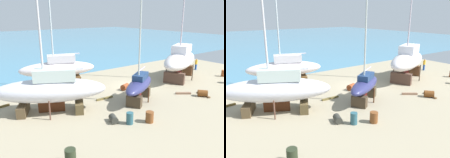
# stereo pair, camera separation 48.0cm
# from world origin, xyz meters

# --- Properties ---
(ground_plane) EXTENTS (41.46, 41.46, 0.00)m
(ground_plane) POSITION_xyz_m (0.00, -1.94, 0.00)
(ground_plane) COLOR tan
(sea_water) EXTENTS (148.59, 92.35, 0.01)m
(sea_water) POSITION_xyz_m (0.00, 54.60, 0.00)
(sea_water) COLOR teal
(sea_water) RESTS_ON ground
(sailboat_mid_port) EXTENTS (10.12, 6.78, 16.76)m
(sailboat_mid_port) POSITION_xyz_m (7.34, -1.19, 2.52)
(sailboat_mid_port) COLOR #4F372C
(sailboat_mid_port) RESTS_ON ground
(sailboat_far_slipway) EXTENTS (9.61, 6.69, 15.19)m
(sailboat_far_slipway) POSITION_xyz_m (-10.06, -1.37, 2.08)
(sailboat_far_slipway) COLOR brown
(sailboat_far_slipway) RESTS_ON ground
(sailboat_large_starboard) EXTENTS (6.11, 4.58, 9.97)m
(sailboat_large_starboard) POSITION_xyz_m (-2.25, -3.88, 1.61)
(sailboat_large_starboard) COLOR #443525
(sailboat_large_starboard) RESTS_ON ground
(sailboat_small_center) EXTENTS (8.73, 4.85, 15.31)m
(sailboat_small_center) POSITION_xyz_m (-6.74, 4.81, 2.19)
(sailboat_small_center) COLOR brown
(sailboat_small_center) RESTS_ON ground
(worker) EXTENTS (0.49, 0.35, 1.70)m
(worker) POSITION_xyz_m (13.39, 0.34, 0.88)
(worker) COLOR navy
(worker) RESTS_ON ground
(barrel_tipped_left) EXTENTS (0.77, 0.77, 0.93)m
(barrel_tipped_left) POSITION_xyz_m (-6.08, -6.97, 0.47)
(barrel_tipped_left) COLOR #2A5663
(barrel_tipped_left) RESTS_ON ground
(barrel_rust_near) EXTENTS (1.10, 0.92, 0.67)m
(barrel_rust_near) POSITION_xyz_m (-1.22, -0.51, 0.33)
(barrel_rust_near) COLOR brown
(barrel_rust_near) RESTS_ON ground
(barrel_by_slipway) EXTENTS (0.74, 0.74, 0.90)m
(barrel_by_slipway) POSITION_xyz_m (-11.90, -8.60, 0.45)
(barrel_by_slipway) COLOR #29321F
(barrel_by_slipway) RESTS_ON ground
(barrel_tar_black) EXTENTS (0.83, 1.04, 0.56)m
(barrel_tar_black) POSITION_xyz_m (-6.93, -6.00, 0.28)
(barrel_tar_black) COLOR #32322C
(barrel_tar_black) RESTS_ON ground
(barrel_tipped_center) EXTENTS (1.11, 1.13, 0.68)m
(barrel_tipped_center) POSITION_xyz_m (3.87, -6.85, 0.34)
(barrel_tipped_center) COLOR brown
(barrel_tipped_center) RESTS_ON ground
(barrel_blue_faded) EXTENTS (0.68, 0.68, 0.87)m
(barrel_blue_faded) POSITION_xyz_m (-4.65, -7.67, 0.44)
(barrel_blue_faded) COLOR brown
(barrel_blue_faded) RESTS_ON ground
(timber_short_cross) EXTENTS (1.87, 0.26, 0.17)m
(timber_short_cross) POSITION_xyz_m (-4.69, -1.53, 0.09)
(timber_short_cross) COLOR brown
(timber_short_cross) RESTS_ON ground
(timber_plank_far) EXTENTS (1.43, 1.12, 0.20)m
(timber_plank_far) POSITION_xyz_m (2.83, -5.28, 0.10)
(timber_plank_far) COLOR #85614A
(timber_plank_far) RESTS_ON ground
(timber_plank_near) EXTENTS (0.68, 1.76, 0.13)m
(timber_plank_near) POSITION_xyz_m (4.18, -6.76, 0.07)
(timber_plank_near) COLOR brown
(timber_plank_near) RESTS_ON ground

